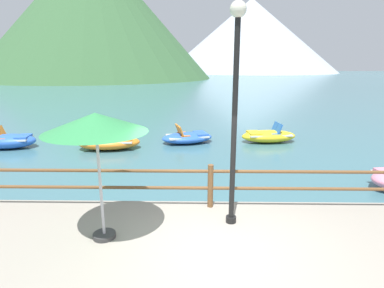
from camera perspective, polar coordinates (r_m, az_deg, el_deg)
ground_plane at (r=44.76m, az=1.39°, el=10.22°), size 200.00×200.00×0.00m
dock_railing at (r=6.65m, az=3.41°, el=-6.81°), size 23.92×0.12×0.95m
lamp_post at (r=5.58m, az=7.92°, el=8.41°), size 0.28×0.28×4.01m
beach_umbrella at (r=5.27m, az=-17.26°, el=3.42°), size 1.70×1.70×2.24m
pedal_boat_0 at (r=14.86m, az=-30.50°, el=0.52°), size 2.25×1.41×0.90m
pedal_boat_1 at (r=14.23m, az=13.82°, el=1.47°), size 2.53×1.39×0.86m
pedal_boat_2 at (r=13.71m, az=-0.83°, el=1.24°), size 2.51×1.85×0.81m
pedal_boat_4 at (r=13.15m, az=-14.92°, el=0.33°), size 2.64×1.60×0.86m
cliff_headland at (r=78.65m, az=-16.05°, el=21.58°), size 51.93×51.93×29.17m
distant_peak at (r=125.74m, az=10.66°, el=18.86°), size 64.00×64.00×26.58m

